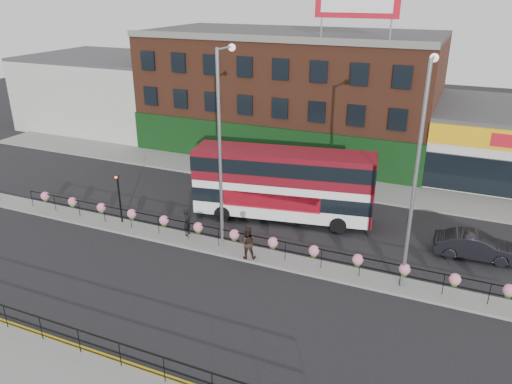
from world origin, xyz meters
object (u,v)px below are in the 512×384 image
at_px(car, 476,246).
at_px(lamp_column_east, 418,159).
at_px(double_decker_bus, 284,178).
at_px(lamp_column_west, 222,135).
at_px(pedestrian_b, 248,243).
at_px(pedestrian_a, 187,222).

xyz_separation_m(car, lamp_column_east, (-3.19, -4.43, 5.91)).
height_order(double_decker_bus, lamp_column_west, lamp_column_west).
bearing_deg(pedestrian_b, lamp_column_west, -46.54).
height_order(double_decker_bus, pedestrian_b, double_decker_bus).
bearing_deg(car, pedestrian_b, 109.91).
distance_m(car, lamp_column_west, 15.00).
relative_size(double_decker_bus, pedestrian_b, 6.19).
bearing_deg(car, double_decker_bus, 82.62).
distance_m(car, lamp_column_east, 8.05).
relative_size(pedestrian_a, pedestrian_b, 0.90).
bearing_deg(pedestrian_a, car, -79.92).
height_order(car, lamp_column_west, lamp_column_west).
bearing_deg(double_decker_bus, lamp_column_west, -109.61).
relative_size(car, lamp_column_east, 0.41).
distance_m(double_decker_bus, car, 11.55).
relative_size(double_decker_bus, pedestrian_a, 6.86).
height_order(car, lamp_column_east, lamp_column_east).
distance_m(pedestrian_a, lamp_column_west, 6.20).
distance_m(lamp_column_west, lamp_column_east, 9.89).
relative_size(double_decker_bus, car, 2.58).
bearing_deg(lamp_column_west, car, 18.45).
distance_m(double_decker_bus, lamp_column_east, 10.27).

